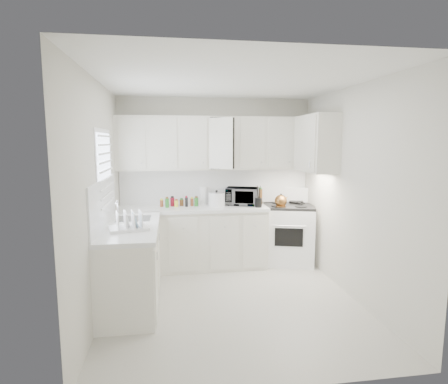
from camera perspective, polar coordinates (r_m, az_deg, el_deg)
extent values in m
plane|color=#B9B6AA|center=(4.59, 1.34, -16.88)|extent=(3.20, 3.20, 0.00)
plane|color=white|center=(4.22, 1.46, 17.09)|extent=(3.20, 3.20, 0.00)
plane|color=beige|center=(5.79, -1.31, 1.71)|extent=(3.00, 0.00, 3.00)
plane|color=beige|center=(2.68, 7.30, -5.65)|extent=(3.00, 0.00, 3.00)
plane|color=beige|center=(4.23, -19.06, -1.04)|extent=(0.00, 3.20, 3.20)
plane|color=beige|center=(4.71, 19.69, -0.19)|extent=(0.00, 3.20, 3.20)
cube|color=silver|center=(5.50, -4.94, -2.60)|extent=(2.24, 0.64, 0.05)
cube|color=silver|center=(4.45, -14.43, -5.34)|extent=(0.64, 1.62, 0.05)
cube|color=silver|center=(5.79, -1.30, 0.96)|extent=(2.98, 0.02, 0.55)
cube|color=silver|center=(4.43, -18.42, -1.59)|extent=(0.02, 1.60, 0.55)
imported|color=gray|center=(5.64, 2.84, -0.37)|extent=(0.54, 0.40, 0.33)
cylinder|color=white|center=(5.71, -3.27, -0.56)|extent=(0.12, 0.12, 0.27)
cylinder|color=brown|center=(5.60, -9.73, -1.55)|extent=(0.06, 0.06, 0.13)
cylinder|color=#277125|center=(5.51, -8.97, -1.69)|extent=(0.06, 0.06, 0.13)
cylinder|color=#A3152D|center=(5.60, -8.20, -1.52)|extent=(0.06, 0.06, 0.13)
cylinder|color=yellow|center=(5.51, -7.41, -1.66)|extent=(0.06, 0.06, 0.13)
cylinder|color=brown|center=(5.61, -6.66, -1.49)|extent=(0.06, 0.06, 0.13)
cylinder|color=black|center=(5.52, -5.85, -1.62)|extent=(0.06, 0.06, 0.13)
cylinder|color=brown|center=(5.61, -5.13, -1.46)|extent=(0.06, 0.06, 0.13)
cylinder|color=#277125|center=(5.53, -4.30, -1.59)|extent=(0.06, 0.06, 0.13)
cylinder|color=#A3152D|center=(5.78, 4.58, -0.87)|extent=(0.06, 0.06, 0.19)
cylinder|color=yellow|center=(5.74, 5.25, -0.94)|extent=(0.06, 0.06, 0.19)
cylinder|color=brown|center=(5.81, 5.63, -0.84)|extent=(0.06, 0.06, 0.19)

